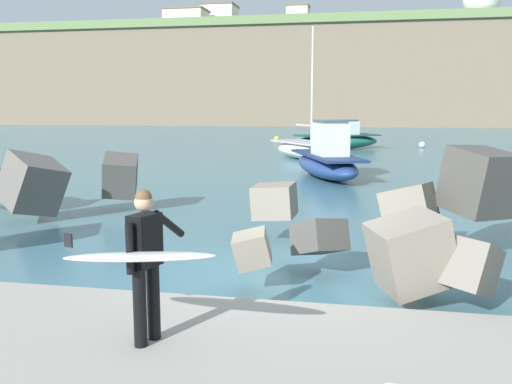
% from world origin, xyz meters
% --- Properties ---
extents(ground_plane, '(400.00, 400.00, 0.00)m').
position_xyz_m(ground_plane, '(0.00, 0.00, 0.00)').
color(ground_plane, '#42707F').
extents(walkway_path, '(48.00, 4.40, 0.24)m').
position_xyz_m(walkway_path, '(0.00, -4.00, 0.12)').
color(walkway_path, '#9E998E').
rests_on(walkway_path, ground).
extents(breakwater_jetty, '(31.36, 7.49, 2.56)m').
position_xyz_m(breakwater_jetty, '(-1.05, 2.31, 1.12)').
color(breakwater_jetty, slate).
rests_on(breakwater_jetty, ground).
extents(surfer_with_board, '(2.10, 1.43, 1.78)m').
position_xyz_m(surfer_with_board, '(-0.98, -3.57, 1.28)').
color(surfer_with_board, black).
rests_on(surfer_with_board, walkway_path).
extents(boat_near_left, '(3.85, 6.53, 2.37)m').
position_xyz_m(boat_near_left, '(-0.12, 13.77, 0.73)').
color(boat_near_left, navy).
rests_on(boat_near_left, ground).
extents(boat_near_centre, '(6.48, 5.10, 2.01)m').
position_xyz_m(boat_near_centre, '(-0.44, 29.48, 0.67)').
color(boat_near_centre, '#1E6656').
rests_on(boat_near_centre, ground).
extents(boat_near_right, '(5.06, 5.86, 7.10)m').
position_xyz_m(boat_near_right, '(-1.72, 21.60, 0.55)').
color(boat_near_right, white).
rests_on(boat_near_right, ground).
extents(mooring_buoy_inner, '(0.44, 0.44, 0.44)m').
position_xyz_m(mooring_buoy_inner, '(5.38, 31.78, 0.22)').
color(mooring_buoy_inner, silver).
rests_on(mooring_buoy_inner, ground).
extents(mooring_buoy_middle, '(0.44, 0.44, 0.44)m').
position_xyz_m(mooring_buoy_middle, '(-5.86, 37.06, 0.22)').
color(mooring_buoy_middle, yellow).
rests_on(mooring_buoy_middle, ground).
extents(headland_bluff, '(103.42, 45.79, 15.56)m').
position_xyz_m(headland_bluff, '(-11.95, 93.04, 7.80)').
color(headland_bluff, '#756651').
rests_on(headland_bluff, ground).
extents(radar_dome, '(6.60, 6.60, 9.71)m').
position_xyz_m(radar_dome, '(21.18, 99.98, 20.95)').
color(radar_dome, silver).
rests_on(radar_dome, headland_bluff).
extents(station_building_west, '(7.47, 6.35, 4.69)m').
position_xyz_m(station_building_west, '(-31.06, 91.12, 17.92)').
color(station_building_west, beige).
rests_on(station_building_west, headland_bluff).
extents(station_building_central, '(6.50, 6.38, 6.51)m').
position_xyz_m(station_building_central, '(-26.68, 98.14, 18.83)').
color(station_building_central, silver).
rests_on(station_building_central, headland_bluff).
extents(station_building_east, '(4.35, 4.40, 6.43)m').
position_xyz_m(station_building_east, '(-11.92, 100.95, 18.79)').
color(station_building_east, '#B2ADA3').
rests_on(station_building_east, headland_bluff).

